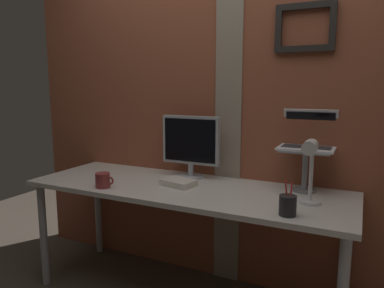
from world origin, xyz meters
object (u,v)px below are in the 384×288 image
object	(u,v)px
monitor	(191,143)
desk_lamp	(310,165)
laptop	(308,137)
coffee_mug	(103,180)
pen_cup	(288,205)

from	to	relation	value
monitor	desk_lamp	size ratio (longest dim) A/B	1.19
laptop	coffee_mug	size ratio (longest dim) A/B	2.49
pen_cup	coffee_mug	size ratio (longest dim) A/B	1.34
monitor	laptop	size ratio (longest dim) A/B	1.33
monitor	laptop	xyz separation A→B (m)	(0.74, 0.07, 0.08)
laptop	coffee_mug	bearing A→B (deg)	-154.75
laptop	coffee_mug	world-z (taller)	laptop
monitor	coffee_mug	distance (m)	0.62
coffee_mug	pen_cup	bearing A→B (deg)	0.00
monitor	pen_cup	distance (m)	0.88
desk_lamp	pen_cup	xyz separation A→B (m)	(-0.07, -0.18, -0.17)
monitor	coffee_mug	size ratio (longest dim) A/B	3.30
coffee_mug	monitor	bearing A→B (deg)	50.48
desk_lamp	coffee_mug	distance (m)	1.20
desk_lamp	pen_cup	bearing A→B (deg)	-110.97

